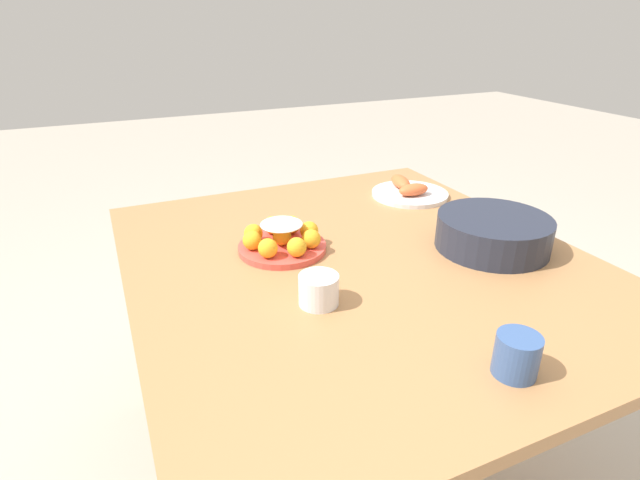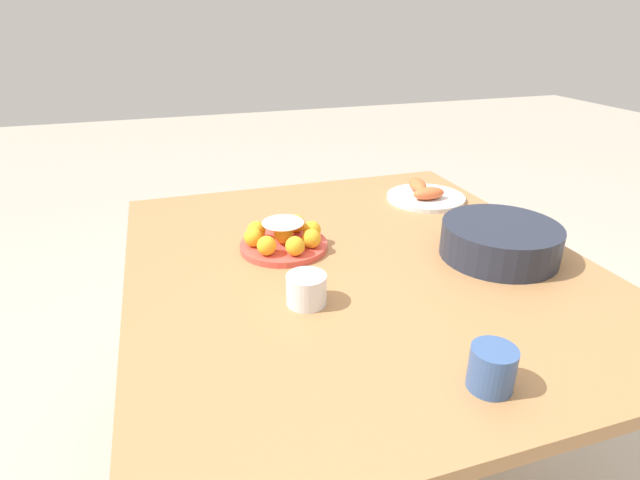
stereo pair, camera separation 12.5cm
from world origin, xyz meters
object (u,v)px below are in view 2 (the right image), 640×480
object	(u,v)px
cake_plate	(284,238)
serving_bowl	(500,239)
seafood_platter	(425,195)
cup_far	(492,368)
cup_near	(306,289)
dining_table	(357,292)

from	to	relation	value
cake_plate	serving_bowl	xyz separation A→B (m)	(0.21, 0.50, 0.02)
serving_bowl	seafood_platter	bearing A→B (deg)	176.23
cup_far	serving_bowl	bearing A→B (deg)	142.66
seafood_platter	cup_near	world-z (taller)	cup_near
cup_near	serving_bowl	bearing A→B (deg)	96.99
cake_plate	cup_near	bearing A→B (deg)	-4.07
cake_plate	cup_near	world-z (taller)	cake_plate
seafood_platter	cup_far	world-z (taller)	cup_far
cup_near	cup_far	distance (m)	0.40
cake_plate	serving_bowl	distance (m)	0.54
dining_table	cup_near	xyz separation A→B (m)	(0.15, -0.18, 0.12)
dining_table	seafood_platter	world-z (taller)	seafood_platter
serving_bowl	cup_far	bearing A→B (deg)	-37.34
cup_near	cup_far	xyz separation A→B (m)	(0.34, 0.21, 0.00)
cake_plate	seafood_platter	world-z (taller)	cake_plate
dining_table	cup_near	size ratio (longest dim) A/B	14.56
dining_table	cake_plate	xyz separation A→B (m)	(-0.12, -0.16, 0.12)
serving_bowl	cup_near	distance (m)	0.52
cake_plate	serving_bowl	world-z (taller)	serving_bowl
cup_near	cup_far	world-z (taller)	cup_far
cake_plate	cup_far	world-z (taller)	cake_plate
dining_table	cake_plate	distance (m)	0.23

